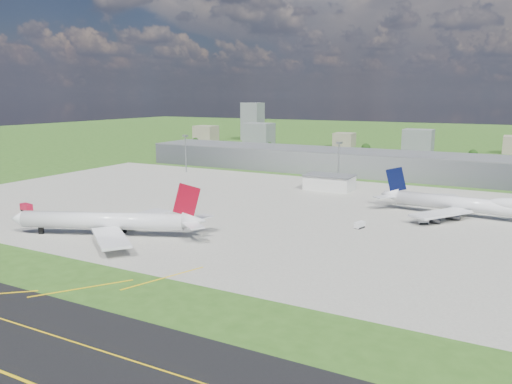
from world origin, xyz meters
The scene contains 21 objects.
ground centered at (0.00, 150.00, 0.00)m, with size 1400.00×1400.00×0.00m, color #2F561A.
apron centered at (10.00, 40.00, 0.04)m, with size 360.00×190.00×0.08m, color gray.
terminal centered at (0.00, 165.00, 7.50)m, with size 300.00×42.00×15.00m, color slate.
ops_building centered at (10.00, 100.00, 4.00)m, with size 26.00×16.00×8.00m, color silver.
mast_west centered at (-100.00, 115.00, 17.71)m, with size 3.50×2.00×25.90m.
mast_center centered at (10.00, 115.00, 17.71)m, with size 3.50×2.00×25.90m.
airliner_red_twin centered at (-30.98, -29.08, 5.58)m, with size 72.77×54.99×20.96m.
airliner_blue_quad centered at (86.71, 66.78, 5.57)m, with size 76.80×60.11×20.05m.
crash_tender centered at (-94.58, -16.79, 1.75)m, with size 7.22×4.20×3.51m.
tug_yellow centered at (-27.23, -8.97, 0.86)m, with size 3.64×2.88×1.62m.
van_white_near centered at (49.42, 26.15, 1.32)m, with size 3.64×5.57×2.61m.
van_white_far centered at (70.80, 45.06, 1.14)m, with size 4.66×3.81×2.23m.
bldg_far_w centered at (-220.00, 320.00, 9.00)m, with size 24.00×20.00×18.00m, color gray.
bldg_w centered at (-140.00, 300.00, 12.00)m, with size 28.00×22.00×24.00m, color slate.
bldg_cw centered at (-60.00, 340.00, 7.00)m, with size 20.00×18.00×14.00m, color gray.
bldg_c centered at (20.00, 310.00, 11.00)m, with size 26.00×20.00×22.00m, color slate.
bldg_tall_w centered at (-180.00, 360.00, 22.00)m, with size 22.00×20.00×44.00m, color slate.
tree_far_w centered at (-200.00, 270.00, 5.18)m, with size 7.20×7.20×8.80m.
tree_w centered at (-110.00, 265.00, 4.86)m, with size 6.75×6.75×8.25m.
tree_c centered at (-20.00, 280.00, 5.84)m, with size 8.10×8.10×9.90m.
tree_e centered at (70.00, 275.00, 5.51)m, with size 7.65×7.65×9.35m.
Camera 1 is at (103.72, -164.47, 52.56)m, focal length 35.00 mm.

